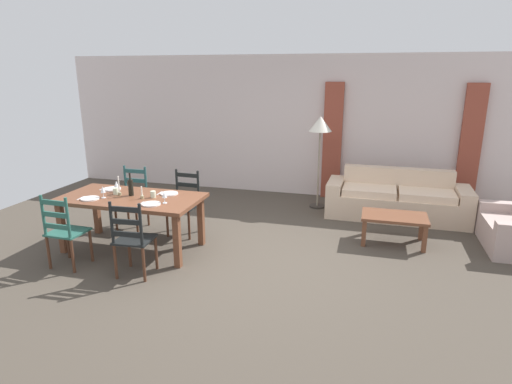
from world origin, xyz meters
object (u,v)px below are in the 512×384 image
Objects in this scene: coffee_cup_primary at (153,194)px; standing_lamp at (320,130)px; dining_chair_far_right at (184,203)px; dining_table at (131,203)px; dining_chair_near_right at (133,239)px; wine_glass_near_left at (103,190)px; dining_chair_near_left at (65,231)px; wine_glass_near_right at (164,195)px; wine_bottle at (131,187)px; dining_chair_far_left at (133,198)px; coffee_cup_secondary at (115,191)px; couch at (396,200)px; wine_glass_far_left at (116,184)px; coffee_table at (394,220)px.

standing_lamp reaches higher than coffee_cup_primary.
dining_table is at bearing -121.11° from dining_chair_far_right.
dining_chair_near_right is 1.04m from wine_glass_near_left.
dining_chair_near_left reaches higher than wine_glass_near_right.
coffee_cup_primary is (0.34, -0.01, -0.07)m from wine_bottle.
dining_chair_near_left is 1.00× the size of dining_chair_far_left.
standing_lamp reaches higher than dining_chair_near_left.
wine_glass_near_right is 0.87m from coffee_cup_secondary.
coffee_cup_secondary is at bearing -148.50° from couch.
dining_chair_far_right is 2.71m from standing_lamp.
dining_chair_near_left is 3.04× the size of wine_bottle.
wine_glass_far_left reaches higher than couch.
coffee_cup_primary is 4.03m from couch.
coffee_cup_secondary is at bearing -74.74° from dining_chair_far_left.
wine_bottle reaches higher than couch.
coffee_cup_secondary is at bearing -177.82° from wine_bottle.
dining_chair_near_right is 10.67× the size of coffee_cup_secondary.
couch is at bearing 22.03° from dining_chair_far_left.
standing_lamp reaches higher than dining_chair_near_right.
wine_bottle is at bearing -146.94° from couch.
dining_chair_far_right is (-0.01, 1.47, 0.00)m from dining_chair_near_right.
standing_lamp is at bearing 172.22° from couch.
coffee_table is (3.48, 1.17, -0.31)m from dining_table.
coffee_cup_primary is 1.00× the size of coffee_cup_secondary.
wine_bottle reaches higher than dining_chair_far_right.
dining_chair_near_right is 4.40m from couch.
dining_chair_far_left is at bearing 137.09° from coffee_cup_primary.
wine_glass_far_left is 3.53m from standing_lamp.
dining_chair_far_left is 5.96× the size of wine_glass_far_left.
coffee_cup_secondary is 3.58m from standing_lamp.
wine_glass_far_left is 0.07× the size of couch.
wine_glass_near_right is at bearing -13.81° from dining_table.
wine_glass_near_right reaches higher than couch.
dining_chair_near_right is (0.94, 0.01, 0.00)m from dining_chair_near_left.
wine_glass_near_right is 1.79× the size of coffee_cup_primary.
coffee_cup_secondary is 0.04× the size of couch.
standing_lamp is (1.75, 3.30, 0.93)m from dining_chair_near_right.
couch is (3.10, 3.12, -0.19)m from dining_chair_near_right.
standing_lamp is at bearing 59.14° from wine_glass_near_right.
standing_lamp is at bearing 43.87° from wine_glass_far_left.
couch is at bearing 40.37° from wine_glass_near_right.
dining_chair_near_right is 5.96× the size of wine_glass_near_left.
dining_table is at bearing -69.30° from wine_bottle.
coffee_cup_primary is 0.05× the size of standing_lamp.
dining_table is 1.16× the size of standing_lamp.
wine_glass_near_right is at bearing 77.50° from dining_chair_near_right.
dining_chair_near_left is at bearing -150.78° from wine_glass_near_right.
dining_chair_far_left is 1.10m from coffee_cup_primary.
couch is at bearing 33.06° from wine_bottle.
wine_glass_near_right is (0.13, 0.59, 0.38)m from dining_chair_near_right.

